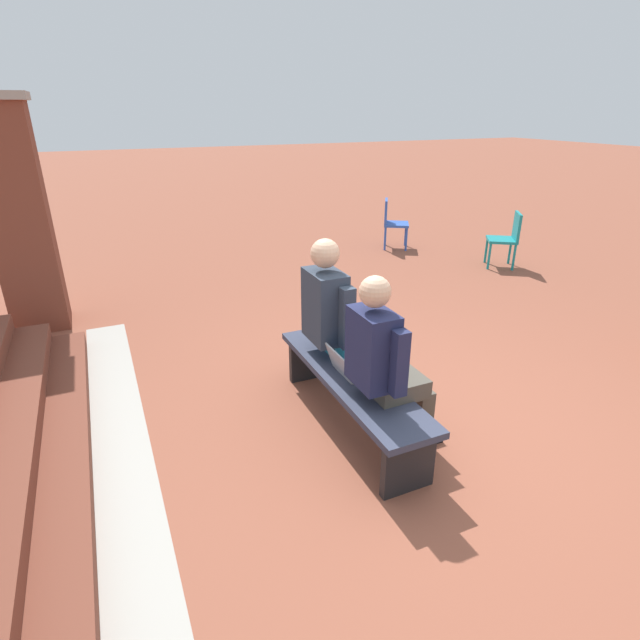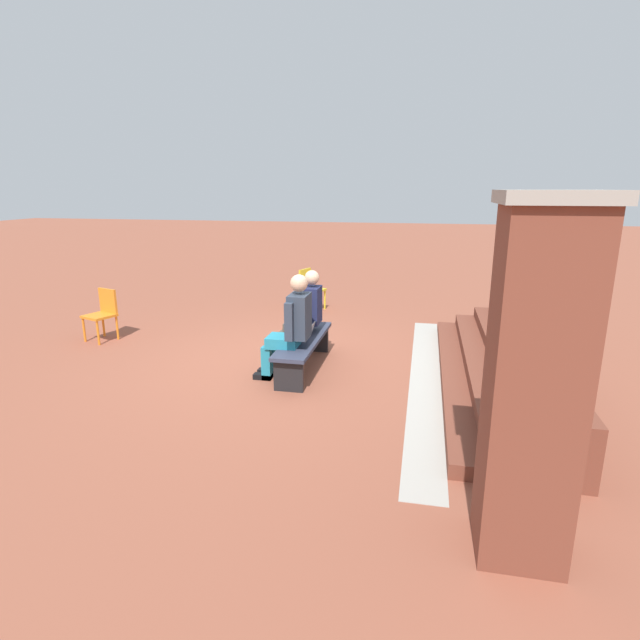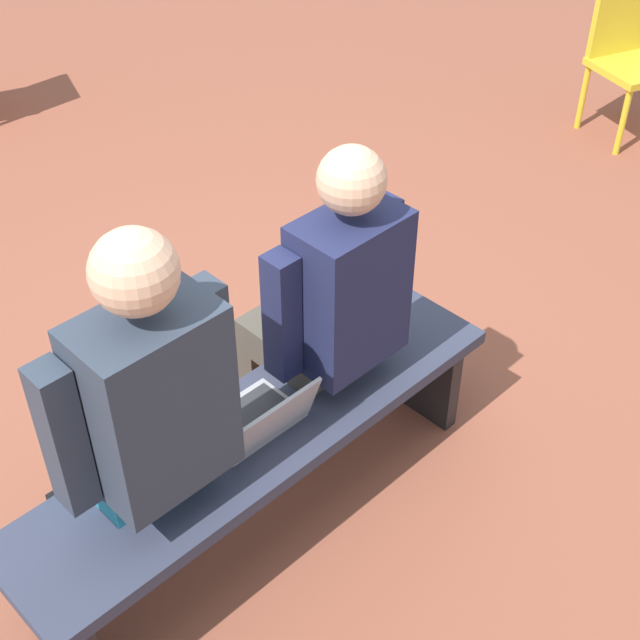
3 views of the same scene
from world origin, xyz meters
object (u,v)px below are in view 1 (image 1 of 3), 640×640
Objects in this scene: bench at (351,385)px; person_student at (385,362)px; person_adult at (337,318)px; plastic_chair_by_pillar at (508,236)px; laptop at (349,367)px; plastic_chair_mid_courtyard at (392,221)px.

person_student is (-0.36, -0.07, 0.36)m from bench.
person_student is 0.75m from person_adult.
bench is 4.96m from plastic_chair_by_pillar.
person_student is at bearing -168.06° from laptop.
bench is at bearing -143.16° from laptop.
person_adult reaches higher than plastic_chair_by_pillar.
plastic_chair_by_pillar is at bearing -52.54° from person_student.
bench is 2.14× the size of plastic_chair_mid_courtyard.
laptop is 5.43m from plastic_chair_mid_courtyard.
laptop reaches higher than bench.
person_adult is 4.38× the size of laptop.
bench is 1.35× the size of person_student.
plastic_chair_by_pillar reaches higher than bench.
bench is 1.28× the size of person_adult.
person_student is at bearing 147.60° from plastic_chair_mid_courtyard.
person_adult reaches higher than plastic_chair_mid_courtyard.
bench is 5.44m from plastic_chair_mid_courtyard.
plastic_chair_by_pillar is (3.11, -4.06, -0.23)m from person_student.
person_adult reaches higher than bench.
person_student reaches higher than plastic_chair_by_pillar.
person_student is 1.59× the size of plastic_chair_by_pillar.
plastic_chair_mid_courtyard is at bearing 30.63° from plastic_chair_by_pillar.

